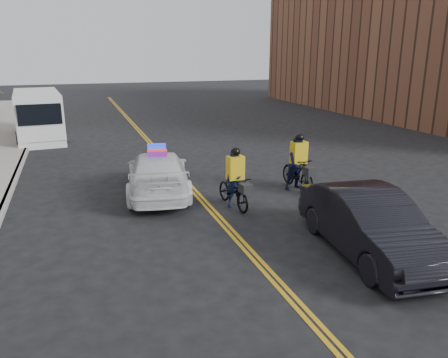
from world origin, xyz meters
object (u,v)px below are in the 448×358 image
at_px(police_cruiser, 158,173).
at_px(cyclist_far, 298,168).
at_px(cyclist_near, 235,186).
at_px(dark_sedan, 370,224).
at_px(cargo_van, 39,116).

distance_m(police_cruiser, cyclist_far, 4.83).
distance_m(police_cruiser, cyclist_near, 2.88).
bearing_deg(cyclist_near, dark_sedan, -72.84).
xyz_separation_m(police_cruiser, cyclist_near, (2.01, -2.06, -0.07)).
height_order(cargo_van, cyclist_near, cargo_van).
xyz_separation_m(cargo_van, cyclist_far, (8.98, -12.68, -0.47)).
bearing_deg(dark_sedan, cyclist_far, 86.21).
distance_m(police_cruiser, dark_sedan, 7.29).
relative_size(dark_sedan, cyclist_near, 2.36).
distance_m(dark_sedan, cyclist_near, 4.53).
distance_m(cargo_van, cyclist_near, 15.03).
relative_size(police_cruiser, dark_sedan, 1.11).
height_order(police_cruiser, dark_sedan, police_cruiser).
bearing_deg(cyclist_far, dark_sedan, -103.58).
bearing_deg(cyclist_far, cyclist_near, -164.27).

